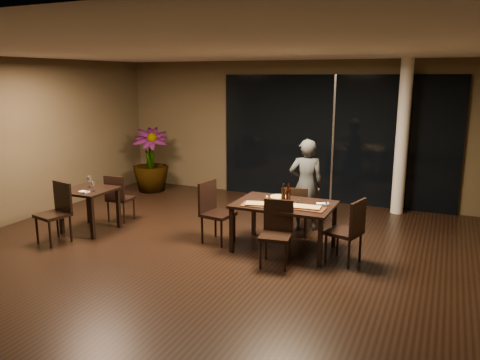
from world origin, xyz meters
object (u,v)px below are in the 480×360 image
side_table (89,196)px  bottle_b (288,195)px  main_table (284,208)px  chair_main_far (296,209)px  chair_main_near (277,229)px  chair_side_far (118,196)px  bottle_a (283,193)px  diner (306,185)px  bottle_c (289,192)px  chair_main_right (350,228)px  chair_side_near (57,209)px  chair_main_left (214,208)px  potted_plant (150,160)px

side_table → bottle_b: bearing=8.1°
main_table → chair_main_far: size_ratio=1.74×
chair_main_near → side_table: bearing=170.3°
chair_main_far → chair_side_far: 3.30m
chair_main_far → chair_side_far: size_ratio=0.97×
side_table → chair_side_far: 0.64m
bottle_a → chair_side_far: bearing=179.3°
diner → bottle_c: bearing=70.0°
chair_main_right → chair_side_near: bearing=-62.8°
chair_main_left → bottle_c: bottle_c is taller
chair_main_near → bottle_b: 0.69m
chair_main_left → bottle_b: 1.28m
bottle_c → side_table: bearing=-169.4°
chair_main_near → chair_side_far: chair_main_near is taller
chair_side_near → diner: (3.52, 2.24, 0.26)m
potted_plant → diner: bearing=-17.2°
chair_main_left → potted_plant: potted_plant is taller
chair_main_far → diner: (0.04, 0.42, 0.33)m
chair_main_right → potted_plant: potted_plant is taller
chair_main_far → chair_main_near: 1.26m
side_table → chair_main_far: (3.38, 1.17, -0.14)m
bottle_b → bottle_c: bearing=104.3°
diner → bottle_b: bearing=72.0°
bottle_a → bottle_c: 0.09m
chair_side_near → diner: 4.18m
main_table → chair_side_near: (-3.50, -1.14, -0.13)m
chair_main_left → bottle_a: 1.19m
chair_main_right → bottle_b: size_ratio=3.32×
main_table → chair_main_near: bearing=-81.3°
main_table → chair_main_right: 1.06m
bottle_b → chair_main_right: bearing=-8.5°
bottle_a → potted_plant: bearing=150.5°
chair_side_near → bottle_c: (3.52, 1.29, 0.35)m
side_table → chair_main_left: bearing=10.0°
bottle_b → chair_main_left: bearing=-175.4°
chair_main_right → chair_side_near: chair_side_near is taller
chair_main_right → bottle_a: bearing=-86.8°
chair_main_left → chair_side_near: (-2.33, -1.04, -0.01)m
chair_side_near → potted_plant: bearing=112.0°
chair_side_far → diner: diner is taller
chair_main_left → potted_plant: bearing=57.7°
chair_main_far → potted_plant: potted_plant is taller
main_table → chair_main_left: size_ratio=1.50×
main_table → bottle_a: 0.24m
chair_main_left → potted_plant: size_ratio=0.67×
chair_side_near → bottle_a: size_ratio=3.34×
main_table → chair_main_near: (0.09, -0.58, -0.16)m
chair_main_near → potted_plant: potted_plant is taller
chair_main_right → chair_side_far: (-4.31, 0.26, -0.04)m
bottle_a → bottle_b: bearing=-38.0°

